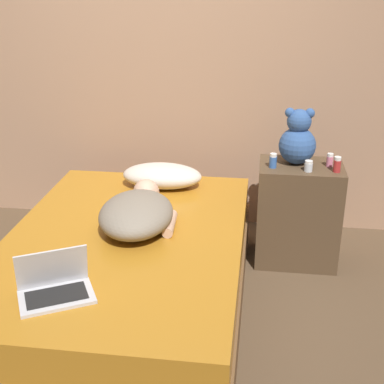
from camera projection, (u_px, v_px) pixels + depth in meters
The scene contains 12 objects.
ground_plane at pixel (128, 307), 3.13m from camera, with size 12.00×12.00×0.00m, color brown.
wall_back at pixel (163, 50), 3.79m from camera, with size 8.00×0.06×2.60m.
bed at pixel (126, 273), 3.04m from camera, with size 1.33×1.97×0.47m.
nightstand at pixel (298, 214), 3.52m from camera, with size 0.53×0.38×0.68m.
pillow at pixel (162, 176), 3.59m from camera, with size 0.53×0.30×0.16m.
person_lying at pixel (138, 212), 3.02m from camera, with size 0.44×0.72×0.19m.
laptop at pixel (55, 286), 2.40m from camera, with size 0.39×0.34×0.22m.
teddy_bear at pixel (298, 140), 3.37m from camera, with size 0.23×0.23×0.36m.
bottle_red at pixel (337, 165), 3.26m from camera, with size 0.05×0.05×0.10m.
bottle_clear at pixel (308, 166), 3.28m from camera, with size 0.05×0.05×0.07m.
bottle_pink at pixel (330, 160), 3.35m from camera, with size 0.04×0.04×0.09m.
bottle_blue at pixel (273, 161), 3.33m from camera, with size 0.05×0.05×0.09m.
Camera 1 is at (0.72, -2.55, 1.84)m, focal length 50.00 mm.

